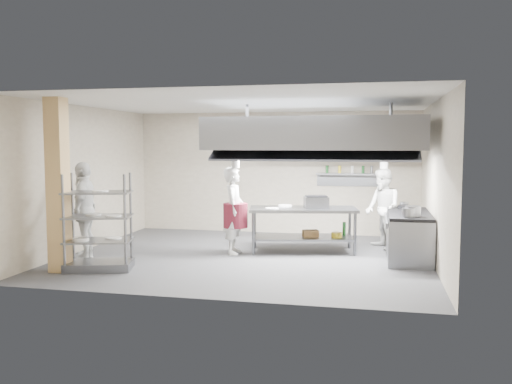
% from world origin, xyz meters
% --- Properties ---
extents(floor, '(7.00, 7.00, 0.00)m').
position_xyz_m(floor, '(0.00, 0.00, 0.00)').
color(floor, '#3A3A3D').
rests_on(floor, ground).
extents(ceiling, '(7.00, 7.00, 0.00)m').
position_xyz_m(ceiling, '(0.00, 0.00, 3.00)').
color(ceiling, silver).
rests_on(ceiling, wall_back).
extents(wall_back, '(7.00, 0.00, 7.00)m').
position_xyz_m(wall_back, '(0.00, 3.00, 1.50)').
color(wall_back, '#9F927E').
rests_on(wall_back, ground).
extents(wall_left, '(0.00, 6.00, 6.00)m').
position_xyz_m(wall_left, '(-3.50, 0.00, 1.50)').
color(wall_left, '#9F927E').
rests_on(wall_left, ground).
extents(wall_right, '(0.00, 6.00, 6.00)m').
position_xyz_m(wall_right, '(3.50, 0.00, 1.50)').
color(wall_right, '#9F927E').
rests_on(wall_right, ground).
extents(column, '(0.30, 0.30, 3.00)m').
position_xyz_m(column, '(-2.90, -1.90, 1.50)').
color(column, '#E3B774').
rests_on(column, floor).
extents(exhaust_hood, '(4.00, 2.50, 0.60)m').
position_xyz_m(exhaust_hood, '(1.30, 0.40, 2.40)').
color(exhaust_hood, gray).
rests_on(exhaust_hood, ceiling).
extents(hood_strip_a, '(1.60, 0.12, 0.04)m').
position_xyz_m(hood_strip_a, '(0.40, 0.40, 2.08)').
color(hood_strip_a, white).
rests_on(hood_strip_a, exhaust_hood).
extents(hood_strip_b, '(1.60, 0.12, 0.04)m').
position_xyz_m(hood_strip_b, '(2.20, 0.40, 2.08)').
color(hood_strip_b, white).
rests_on(hood_strip_b, exhaust_hood).
extents(wall_shelf, '(1.50, 0.28, 0.04)m').
position_xyz_m(wall_shelf, '(1.80, 2.84, 1.50)').
color(wall_shelf, gray).
rests_on(wall_shelf, wall_back).
extents(island, '(2.30, 1.29, 0.91)m').
position_xyz_m(island, '(1.00, 0.73, 0.46)').
color(island, slate).
rests_on(island, floor).
extents(island_worktop, '(2.30, 1.29, 0.06)m').
position_xyz_m(island_worktop, '(1.00, 0.73, 0.88)').
color(island_worktop, gray).
rests_on(island_worktop, island).
extents(island_undershelf, '(2.12, 1.17, 0.04)m').
position_xyz_m(island_undershelf, '(1.00, 0.73, 0.30)').
color(island_undershelf, slate).
rests_on(island_undershelf, island).
extents(pass_rack, '(1.27, 0.94, 1.70)m').
position_xyz_m(pass_rack, '(-2.30, -1.64, 0.85)').
color(pass_rack, gray).
rests_on(pass_rack, floor).
extents(cooking_range, '(0.80, 2.00, 0.84)m').
position_xyz_m(cooking_range, '(3.08, 0.50, 0.42)').
color(cooking_range, gray).
rests_on(cooking_range, floor).
extents(range_top, '(0.78, 1.96, 0.06)m').
position_xyz_m(range_top, '(3.08, 0.50, 0.87)').
color(range_top, black).
rests_on(range_top, cooking_range).
extents(chef_head, '(0.48, 0.68, 1.75)m').
position_xyz_m(chef_head, '(-0.34, 0.26, 0.87)').
color(chef_head, white).
rests_on(chef_head, floor).
extents(chef_line, '(0.93, 1.02, 1.71)m').
position_xyz_m(chef_line, '(2.60, 1.41, 0.85)').
color(chef_line, white).
rests_on(chef_line, floor).
extents(chef_plating, '(0.70, 1.18, 1.87)m').
position_xyz_m(chef_plating, '(-3.00, -0.88, 0.94)').
color(chef_plating, silver).
rests_on(chef_plating, floor).
extents(griddle, '(0.55, 0.48, 0.23)m').
position_xyz_m(griddle, '(1.27, 0.74, 1.03)').
color(griddle, slate).
rests_on(griddle, island_worktop).
extents(wicker_basket, '(0.36, 0.30, 0.14)m').
position_xyz_m(wicker_basket, '(1.16, 0.71, 0.39)').
color(wicker_basket, olive).
rests_on(wicker_basket, island_undershelf).
extents(stockpot, '(0.28, 0.28, 0.19)m').
position_xyz_m(stockpot, '(3.11, -0.10, 1.00)').
color(stockpot, slate).
rests_on(stockpot, range_top).
extents(plate_stack, '(0.28, 0.28, 0.05)m').
position_xyz_m(plate_stack, '(-2.30, -1.64, 0.55)').
color(plate_stack, white).
rests_on(plate_stack, pass_rack).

